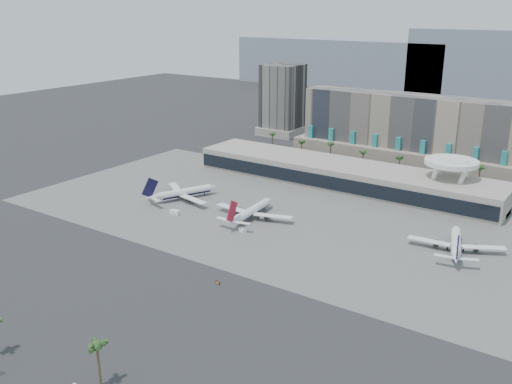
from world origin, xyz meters
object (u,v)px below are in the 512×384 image
Objects in this scene: service_vehicle_b at (243,230)px; taxiway_sign at (218,283)px; airliner_centre at (251,211)px; airliner_left at (183,193)px; airliner_right at (456,243)px; service_vehicle_a at (175,212)px.

taxiway_sign is at bearing -47.54° from service_vehicle_b.
airliner_centre reaches higher than taxiway_sign.
airliner_left reaches higher than airliner_centre.
airliner_centre is at bearing 20.94° from airliner_left.
airliner_right is 11.44× the size of service_vehicle_b.
airliner_centre reaches higher than service_vehicle_b.
airliner_left is at bearing 169.62° from airliner_right.
airliner_left is at bearing 171.14° from airliner_centre.
airliner_centre is 12.20× the size of service_vehicle_b.
airliner_right reaches higher than taxiway_sign.
airliner_right is 8.68× the size of service_vehicle_a.
service_vehicle_b is at bearing 4.39° from airliner_left.
airliner_right reaches higher than service_vehicle_a.
service_vehicle_a is at bearing -159.05° from airliner_centre.
airliner_centre reaches higher than airliner_right.
taxiway_sign is (71.36, -62.46, -3.07)m from airliner_left.
service_vehicle_a is at bearing 158.92° from taxiway_sign.
airliner_left is at bearing 109.99° from service_vehicle_a.
service_vehicle_a is (11.53, -18.83, -2.48)m from airliner_left.
airliner_centre is at bearing 174.16° from airliner_right.
airliner_centre is 65.72m from taxiway_sign.
service_vehicle_b is (50.41, -18.42, -2.69)m from airliner_left.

